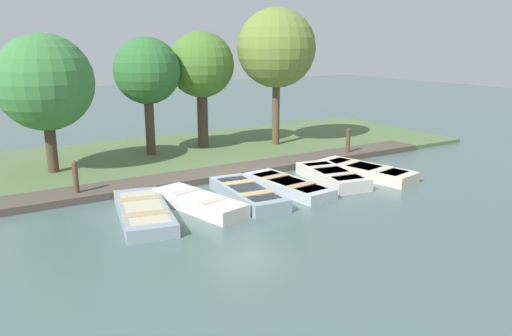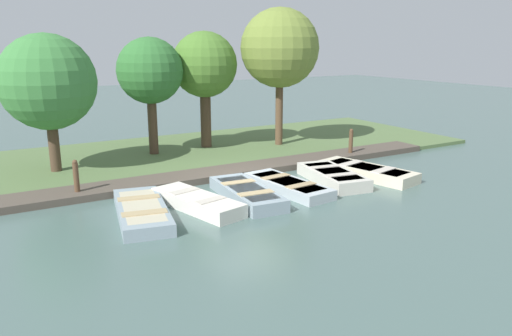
{
  "view_description": "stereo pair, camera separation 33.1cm",
  "coord_description": "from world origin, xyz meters",
  "px_view_note": "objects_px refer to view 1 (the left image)",
  "views": [
    {
      "loc": [
        13.12,
        -7.68,
        4.47
      ],
      "look_at": [
        0.34,
        0.22,
        0.65
      ],
      "focal_mm": 35.0,
      "sensor_mm": 36.0,
      "label": 1
    },
    {
      "loc": [
        13.29,
        -7.39,
        4.47
      ],
      "look_at": [
        0.34,
        0.22,
        0.65
      ],
      "focal_mm": 35.0,
      "sensor_mm": 36.0,
      "label": 2
    }
  ],
  "objects_px": {
    "mooring_post_near": "(76,180)",
    "rowboat_1": "(199,202)",
    "park_tree_right": "(277,48)",
    "park_tree_left": "(147,72)",
    "rowboat_4": "(332,176)",
    "rowboat_0": "(144,212)",
    "rowboat_5": "(365,171)",
    "rowboat_3": "(288,185)",
    "mooring_post_far": "(348,143)",
    "park_tree_center": "(201,66)",
    "rowboat_2": "(248,193)",
    "park_tree_far_left": "(45,83)"
  },
  "relations": [
    {
      "from": "park_tree_far_left",
      "to": "park_tree_left",
      "type": "height_order",
      "value": "park_tree_far_left"
    },
    {
      "from": "rowboat_0",
      "to": "park_tree_center",
      "type": "bearing_deg",
      "value": 154.88
    },
    {
      "from": "rowboat_3",
      "to": "rowboat_5",
      "type": "xyz_separation_m",
      "value": [
        0.0,
        3.23,
        0.02
      ]
    },
    {
      "from": "park_tree_center",
      "to": "mooring_post_near",
      "type": "bearing_deg",
      "value": -55.31
    },
    {
      "from": "mooring_post_far",
      "to": "park_tree_left",
      "type": "distance_m",
      "value": 8.25
    },
    {
      "from": "rowboat_0",
      "to": "mooring_post_near",
      "type": "relative_size",
      "value": 3.07
    },
    {
      "from": "mooring_post_far",
      "to": "rowboat_4",
      "type": "bearing_deg",
      "value": -49.65
    },
    {
      "from": "rowboat_3",
      "to": "park_tree_left",
      "type": "bearing_deg",
      "value": -168.35
    },
    {
      "from": "mooring_post_far",
      "to": "park_tree_far_left",
      "type": "distance_m",
      "value": 11.21
    },
    {
      "from": "park_tree_left",
      "to": "park_tree_center",
      "type": "relative_size",
      "value": 0.95
    },
    {
      "from": "rowboat_2",
      "to": "park_tree_far_left",
      "type": "distance_m",
      "value": 7.76
    },
    {
      "from": "rowboat_5",
      "to": "park_tree_left",
      "type": "height_order",
      "value": "park_tree_left"
    },
    {
      "from": "rowboat_2",
      "to": "rowboat_3",
      "type": "xyz_separation_m",
      "value": [
        -0.13,
        1.53,
        -0.03
      ]
    },
    {
      "from": "mooring_post_near",
      "to": "rowboat_1",
      "type": "bearing_deg",
      "value": 45.41
    },
    {
      "from": "rowboat_1",
      "to": "rowboat_5",
      "type": "bearing_deg",
      "value": 77.72
    },
    {
      "from": "rowboat_3",
      "to": "mooring_post_near",
      "type": "bearing_deg",
      "value": -118.67
    },
    {
      "from": "rowboat_2",
      "to": "mooring_post_near",
      "type": "bearing_deg",
      "value": -116.6
    },
    {
      "from": "park_tree_right",
      "to": "park_tree_left",
      "type": "bearing_deg",
      "value": -100.15
    },
    {
      "from": "rowboat_1",
      "to": "park_tree_far_left",
      "type": "height_order",
      "value": "park_tree_far_left"
    },
    {
      "from": "rowboat_4",
      "to": "mooring_post_near",
      "type": "distance_m",
      "value": 7.92
    },
    {
      "from": "rowboat_3",
      "to": "rowboat_5",
      "type": "relative_size",
      "value": 0.91
    },
    {
      "from": "rowboat_1",
      "to": "rowboat_2",
      "type": "bearing_deg",
      "value": 77.22
    },
    {
      "from": "rowboat_1",
      "to": "park_tree_left",
      "type": "height_order",
      "value": "park_tree_left"
    },
    {
      "from": "rowboat_1",
      "to": "rowboat_4",
      "type": "distance_m",
      "value": 4.89
    },
    {
      "from": "rowboat_3",
      "to": "rowboat_5",
      "type": "bearing_deg",
      "value": 84.45
    },
    {
      "from": "rowboat_4",
      "to": "park_tree_center",
      "type": "xyz_separation_m",
      "value": [
        -6.64,
        -1.43,
        3.3
      ]
    },
    {
      "from": "rowboat_2",
      "to": "rowboat_5",
      "type": "relative_size",
      "value": 0.91
    },
    {
      "from": "rowboat_3",
      "to": "park_tree_right",
      "type": "relative_size",
      "value": 0.56
    },
    {
      "from": "rowboat_0",
      "to": "park_tree_center",
      "type": "height_order",
      "value": "park_tree_center"
    },
    {
      "from": "rowboat_4",
      "to": "park_tree_left",
      "type": "height_order",
      "value": "park_tree_left"
    },
    {
      "from": "park_tree_far_left",
      "to": "park_tree_center",
      "type": "height_order",
      "value": "park_tree_center"
    },
    {
      "from": "rowboat_2",
      "to": "mooring_post_far",
      "type": "height_order",
      "value": "mooring_post_far"
    },
    {
      "from": "park_tree_right",
      "to": "rowboat_0",
      "type": "bearing_deg",
      "value": -54.69
    },
    {
      "from": "rowboat_5",
      "to": "park_tree_right",
      "type": "distance_m",
      "value": 6.84
    },
    {
      "from": "mooring_post_near",
      "to": "rowboat_3",
      "type": "bearing_deg",
      "value": 66.87
    },
    {
      "from": "mooring_post_far",
      "to": "park_tree_far_left",
      "type": "relative_size",
      "value": 0.25
    },
    {
      "from": "rowboat_0",
      "to": "mooring_post_far",
      "type": "height_order",
      "value": "mooring_post_far"
    },
    {
      "from": "rowboat_1",
      "to": "mooring_post_far",
      "type": "relative_size",
      "value": 2.73
    },
    {
      "from": "rowboat_3",
      "to": "park_tree_far_left",
      "type": "relative_size",
      "value": 0.69
    },
    {
      "from": "park_tree_left",
      "to": "park_tree_right",
      "type": "xyz_separation_m",
      "value": [
        0.95,
        5.28,
        0.84
      ]
    },
    {
      "from": "rowboat_3",
      "to": "park_tree_left",
      "type": "xyz_separation_m",
      "value": [
        -6.5,
        -2.01,
        3.18
      ]
    },
    {
      "from": "rowboat_0",
      "to": "rowboat_1",
      "type": "height_order",
      "value": "rowboat_1"
    },
    {
      "from": "mooring_post_far",
      "to": "park_tree_left",
      "type": "relative_size",
      "value": 0.25
    },
    {
      "from": "rowboat_5",
      "to": "mooring_post_far",
      "type": "height_order",
      "value": "mooring_post_far"
    },
    {
      "from": "mooring_post_near",
      "to": "rowboat_5",
      "type": "bearing_deg",
      "value": 74.7
    },
    {
      "from": "rowboat_1",
      "to": "park_tree_far_left",
      "type": "distance_m",
      "value": 7.03
    },
    {
      "from": "rowboat_1",
      "to": "rowboat_2",
      "type": "xyz_separation_m",
      "value": [
        -0.03,
        1.57,
        -0.01
      ]
    },
    {
      "from": "rowboat_4",
      "to": "rowboat_0",
      "type": "bearing_deg",
      "value": -79.54
    },
    {
      "from": "park_tree_center",
      "to": "park_tree_far_left",
      "type": "bearing_deg",
      "value": -80.09
    },
    {
      "from": "rowboat_4",
      "to": "mooring_post_far",
      "type": "relative_size",
      "value": 2.61
    }
  ]
}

